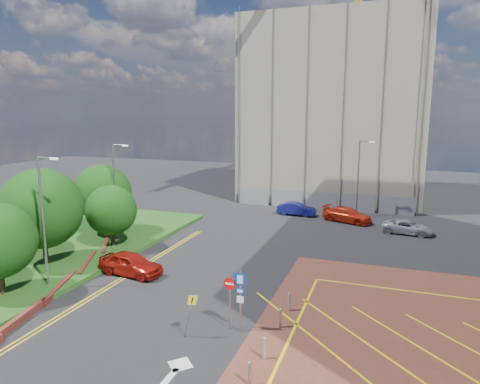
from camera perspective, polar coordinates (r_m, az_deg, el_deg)
The scene contains 18 objects.
ground at distance 21.82m, azimuth -2.18°, elevation -19.01°, with size 140.00×140.00×0.00m, color black.
grass_bed at distance 36.04m, azimuth -26.19°, elevation -7.72°, with size 14.00×32.00×0.30m, color #204917.
retaining_wall at distance 29.20m, azimuth -23.15°, elevation -11.57°, with size 6.06×20.33×0.40m.
tree_b at distance 32.61m, azimuth -24.92°, elevation -2.02°, with size 5.60×5.60×6.74m.
tree_c at distance 35.26m, azimuth -16.80°, elevation -2.34°, with size 4.00×4.00×4.90m.
tree_d at distance 39.25m, azimuth -17.82°, elevation -0.11°, with size 5.00×5.00×6.08m.
lamp_left_near at distance 28.32m, azimuth -24.73°, elevation -2.90°, with size 1.53×0.16×8.00m.
lamp_left_far at distance 37.10m, azimuth -16.26°, elevation 0.62°, with size 1.53×0.16×8.00m.
lamp_back at distance 46.18m, azimuth 15.57°, elevation 2.15°, with size 1.53×0.16×8.00m.
sign_cluster at distance 21.67m, azimuth -0.49°, elevation -13.44°, with size 1.17×0.12×3.20m.
warning_sign at distance 21.35m, azimuth -6.66°, elevation -15.45°, with size 0.72×0.41×2.25m.
bollard_row at distance 19.57m, azimuth 2.60°, elevation -21.18°, with size 0.14×11.14×0.90m.
construction_building at distance 58.07m, azimuth 12.68°, elevation 10.49°, with size 21.20×19.20×22.00m, color #9E9781.
construction_fence at distance 49.00m, azimuth 11.96°, elevation -1.22°, with size 21.60×0.06×2.00m, color gray.
car_red_left at distance 30.06m, azimuth -14.37°, elevation -9.24°, with size 1.82×4.53×1.54m, color #99160D.
car_blue_back at distance 46.01m, azimuth 7.55°, elevation -2.26°, with size 1.41×4.05×1.34m, color navy.
car_red_back at distance 44.14m, azimuth 14.08°, elevation -2.96°, with size 2.03×4.99×1.45m, color red.
car_silver_back at distance 41.56m, azimuth 21.43°, elevation -4.37°, with size 2.02×4.38×1.22m, color silver.
Camera 1 is at (7.06, -17.63, 10.74)m, focal length 32.00 mm.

